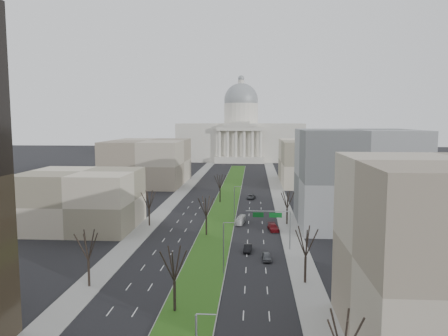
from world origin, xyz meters
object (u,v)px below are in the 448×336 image
at_px(car_grey_near, 267,257).
at_px(car_red, 273,227).
at_px(box_van, 241,220).
at_px(car_grey_far, 251,197).
at_px(car_black, 248,248).

distance_m(car_grey_near, car_red, 22.60).
xyz_separation_m(car_grey_near, box_van, (-5.80, 29.00, 0.21)).
relative_size(car_red, box_van, 0.80).
height_order(car_red, box_van, box_van).
bearing_deg(car_grey_near, car_grey_far, 89.56).
bearing_deg(car_black, car_red, 74.80).
bearing_deg(car_red, car_grey_far, 89.26).
bearing_deg(car_black, car_grey_far, 93.42).
height_order(car_black, car_red, car_red).
relative_size(car_black, car_grey_far, 0.85).
relative_size(car_grey_near, car_red, 0.80).
distance_m(car_red, box_van, 10.31).
height_order(car_grey_near, car_red, car_red).
xyz_separation_m(car_red, box_van, (-8.00, 6.50, 0.16)).
xyz_separation_m(car_black, car_red, (5.86, 17.16, 0.07)).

